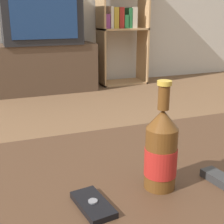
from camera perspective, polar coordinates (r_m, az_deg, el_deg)
coffee_table at (r=0.78m, az=6.49°, el=-17.53°), size 1.23×0.86×0.40m
tv_stand at (r=3.39m, az=-12.30°, el=7.87°), size 1.06×0.41×0.50m
television at (r=3.34m, az=-12.92°, el=17.08°), size 0.76×0.46×0.59m
bookshelf at (r=3.66m, az=1.69°, el=15.59°), size 0.55×0.30×1.26m
beer_bottle at (r=0.74m, az=8.95°, el=-7.04°), size 0.08×0.08×0.26m
cell_phone at (r=0.70m, az=-3.50°, el=-16.52°), size 0.07×0.13×0.02m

